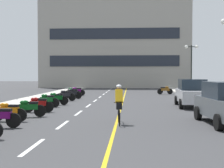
# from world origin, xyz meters

# --- Properties ---
(ground_plane) EXTENTS (140.00, 140.00, 0.00)m
(ground_plane) POSITION_xyz_m (0.00, 21.00, 0.00)
(ground_plane) COLOR #38383A
(curb_left) EXTENTS (2.40, 72.00, 0.12)m
(curb_left) POSITION_xyz_m (-7.20, 24.00, 0.06)
(curb_left) COLOR #B7B2A8
(curb_left) RESTS_ON ground
(curb_right) EXTENTS (2.40, 72.00, 0.12)m
(curb_right) POSITION_xyz_m (7.20, 24.00, 0.06)
(curb_right) COLOR #B7B2A8
(curb_right) RESTS_ON ground
(lane_dash_1) EXTENTS (0.14, 2.20, 0.01)m
(lane_dash_1) POSITION_xyz_m (-2.00, 6.00, 0.00)
(lane_dash_1) COLOR silver
(lane_dash_1) RESTS_ON ground
(lane_dash_2) EXTENTS (0.14, 2.20, 0.01)m
(lane_dash_2) POSITION_xyz_m (-2.00, 10.00, 0.00)
(lane_dash_2) COLOR silver
(lane_dash_2) RESTS_ON ground
(lane_dash_3) EXTENTS (0.14, 2.20, 0.01)m
(lane_dash_3) POSITION_xyz_m (-2.00, 14.00, 0.00)
(lane_dash_3) COLOR silver
(lane_dash_3) RESTS_ON ground
(lane_dash_4) EXTENTS (0.14, 2.20, 0.01)m
(lane_dash_4) POSITION_xyz_m (-2.00, 18.00, 0.00)
(lane_dash_4) COLOR silver
(lane_dash_4) RESTS_ON ground
(lane_dash_5) EXTENTS (0.14, 2.20, 0.01)m
(lane_dash_5) POSITION_xyz_m (-2.00, 22.00, 0.00)
(lane_dash_5) COLOR silver
(lane_dash_5) RESTS_ON ground
(lane_dash_6) EXTENTS (0.14, 2.20, 0.01)m
(lane_dash_6) POSITION_xyz_m (-2.00, 26.00, 0.00)
(lane_dash_6) COLOR silver
(lane_dash_6) RESTS_ON ground
(lane_dash_7) EXTENTS (0.14, 2.20, 0.01)m
(lane_dash_7) POSITION_xyz_m (-2.00, 30.00, 0.00)
(lane_dash_7) COLOR silver
(lane_dash_7) RESTS_ON ground
(lane_dash_8) EXTENTS (0.14, 2.20, 0.01)m
(lane_dash_8) POSITION_xyz_m (-2.00, 34.00, 0.00)
(lane_dash_8) COLOR silver
(lane_dash_8) RESTS_ON ground
(lane_dash_9) EXTENTS (0.14, 2.20, 0.01)m
(lane_dash_9) POSITION_xyz_m (-2.00, 38.00, 0.00)
(lane_dash_9) COLOR silver
(lane_dash_9) RESTS_ON ground
(lane_dash_10) EXTENTS (0.14, 2.20, 0.01)m
(lane_dash_10) POSITION_xyz_m (-2.00, 42.00, 0.00)
(lane_dash_10) COLOR silver
(lane_dash_10) RESTS_ON ground
(lane_dash_11) EXTENTS (0.14, 2.20, 0.01)m
(lane_dash_11) POSITION_xyz_m (-2.00, 46.00, 0.00)
(lane_dash_11) COLOR silver
(lane_dash_11) RESTS_ON ground
(centre_line_yellow) EXTENTS (0.12, 66.00, 0.01)m
(centre_line_yellow) POSITION_xyz_m (0.25, 24.00, 0.00)
(centre_line_yellow) COLOR gold
(centre_line_yellow) RESTS_ON ground
(office_building) EXTENTS (23.93, 8.78, 14.05)m
(office_building) POSITION_xyz_m (-1.73, 49.33, 7.02)
(office_building) COLOR #9E998E
(office_building) RESTS_ON ground
(street_lamp_far) EXTENTS (1.46, 0.36, 5.15)m
(street_lamp_far) POSITION_xyz_m (7.39, 30.80, 3.89)
(street_lamp_far) COLOR black
(street_lamp_far) RESTS_ON curb_right
(parked_car_mid) EXTENTS (2.07, 4.27, 1.82)m
(parked_car_mid) POSITION_xyz_m (4.88, 17.63, 0.92)
(parked_car_mid) COLOR black
(parked_car_mid) RESTS_ON ground
(motorcycle_4) EXTENTS (1.70, 0.60, 0.92)m
(motorcycle_4) POSITION_xyz_m (-4.65, 10.74, 0.47)
(motorcycle_4) COLOR black
(motorcycle_4) RESTS_ON ground
(motorcycle_5) EXTENTS (1.67, 0.71, 0.92)m
(motorcycle_5) POSITION_xyz_m (-4.21, 12.18, 0.47)
(motorcycle_5) COLOR black
(motorcycle_5) RESTS_ON ground
(motorcycle_6) EXTENTS (1.70, 0.60, 0.92)m
(motorcycle_6) POSITION_xyz_m (-4.31, 14.11, 0.47)
(motorcycle_6) COLOR black
(motorcycle_6) RESTS_ON ground
(motorcycle_7) EXTENTS (1.68, 0.64, 0.92)m
(motorcycle_7) POSITION_xyz_m (-4.56, 16.91, 0.47)
(motorcycle_7) COLOR black
(motorcycle_7) RESTS_ON ground
(motorcycle_8) EXTENTS (1.70, 0.60, 0.92)m
(motorcycle_8) POSITION_xyz_m (-4.32, 18.33, 0.47)
(motorcycle_8) COLOR black
(motorcycle_8) RESTS_ON ground
(motorcycle_9) EXTENTS (1.69, 0.60, 0.92)m
(motorcycle_9) POSITION_xyz_m (-4.37, 21.70, 0.47)
(motorcycle_9) COLOR black
(motorcycle_9) RESTS_ON ground
(motorcycle_10) EXTENTS (1.70, 0.60, 0.92)m
(motorcycle_10) POSITION_xyz_m (-4.25, 23.85, 0.47)
(motorcycle_10) COLOR black
(motorcycle_10) RESTS_ON ground
(motorcycle_11) EXTENTS (1.65, 0.77, 0.92)m
(motorcycle_11) POSITION_xyz_m (-4.65, 26.05, 0.47)
(motorcycle_11) COLOR black
(motorcycle_11) RESTS_ON ground
(motorcycle_12) EXTENTS (1.70, 0.60, 0.92)m
(motorcycle_12) POSITION_xyz_m (-4.55, 27.79, 0.47)
(motorcycle_12) COLOR black
(motorcycle_12) RESTS_ON ground
(motorcycle_13) EXTENTS (1.69, 0.63, 0.92)m
(motorcycle_13) POSITION_xyz_m (4.57, 30.45, 0.47)
(motorcycle_13) COLOR black
(motorcycle_13) RESTS_ON ground
(cyclist_rider) EXTENTS (0.42, 1.77, 1.71)m
(cyclist_rider) POSITION_xyz_m (0.37, 10.39, 0.89)
(cyclist_rider) COLOR black
(cyclist_rider) RESTS_ON ground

